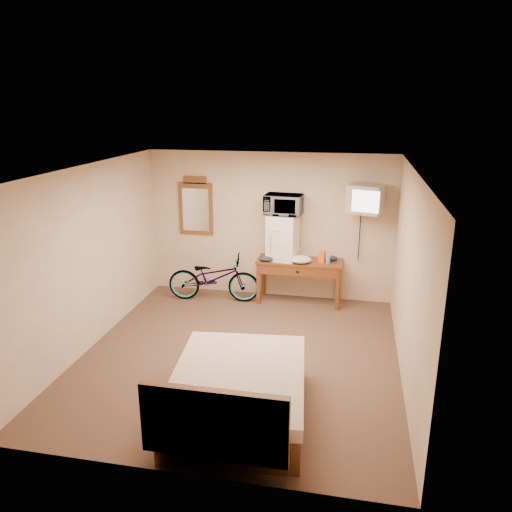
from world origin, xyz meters
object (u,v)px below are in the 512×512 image
blue_cup (328,260)px  crt_television (365,199)px  wall_mirror (196,206)px  bicycle (214,277)px  mini_fridge (283,237)px  microwave (283,205)px  bed (237,395)px  desk (299,267)px

blue_cup → crt_television: size_ratio=0.20×
wall_mirror → bicycle: 1.28m
mini_fridge → microwave: bearing=56.3°
bicycle → bed: size_ratio=0.79×
blue_cup → bed: size_ratio=0.06×
desk → bicycle: (-1.44, -0.17, -0.22)m
blue_cup → wall_mirror: wall_mirror is taller
desk → mini_fridge: 0.58m
crt_television → microwave: bearing=178.8°
mini_fridge → microwave: size_ratio=1.28×
mini_fridge → desk: bearing=-9.6°
crt_television → wall_mirror: 2.90m
blue_cup → crt_television: (0.53, 0.08, 1.01)m
mini_fridge → blue_cup: (0.76, -0.10, -0.32)m
blue_cup → wall_mirror: 2.47m
desk → blue_cup: bearing=-6.7°
desk → crt_television: crt_television is taller
desk → mini_fridge: (-0.29, 0.05, 0.50)m
blue_cup → bed: bed is taller
microwave → crt_television: crt_television is taller
bicycle → mini_fridge: bearing=-84.3°
wall_mirror → blue_cup: bearing=-8.0°
microwave → bicycle: microwave is taller
microwave → bicycle: (-1.15, -0.22, -1.27)m
desk → blue_cup: size_ratio=11.06×
blue_cup → bicycle: 1.96m
wall_mirror → bicycle: size_ratio=0.65×
microwave → wall_mirror: size_ratio=0.59×
blue_cup → bicycle: (-1.92, -0.11, -0.40)m
wall_mirror → bed: size_ratio=0.51×
wall_mirror → bicycle: (0.42, -0.44, -1.13)m
crt_television → bicycle: 2.83m
bed → blue_cup: bearing=77.4°
blue_cup → wall_mirror: (-2.34, 0.33, 0.73)m
mini_fridge → bicycle: 1.37m
blue_cup → bicycle: blue_cup is taller
crt_television → wall_mirror: wall_mirror is taller
bicycle → bed: bearing=-165.1°
bed → microwave: bearing=90.3°
crt_television → bed: bearing=-110.6°
desk → bed: bed is taller
desk → mini_fridge: bearing=170.4°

